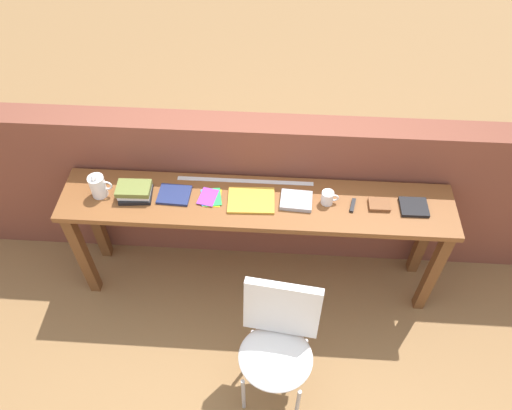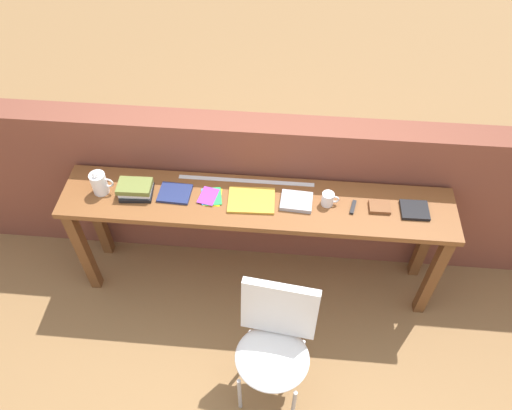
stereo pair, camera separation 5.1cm
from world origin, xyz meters
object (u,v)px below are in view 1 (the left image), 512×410
at_px(chair_white_moulded, 278,341).
at_px(pitcher_white, 98,186).
at_px(book_open_centre, 251,200).
at_px(magazine_cycling, 174,195).
at_px(book_repair_rightmost, 414,207).
at_px(leather_journal_brown, 379,205).
at_px(book_stack_leftmost, 135,191).
at_px(pamphlet_pile_colourful, 211,197).
at_px(multitool_folded, 353,205).
at_px(mug, 328,198).

distance_m(chair_white_moulded, pitcher_white, 1.46).
distance_m(pitcher_white, book_open_centre, 0.96).
distance_m(magazine_cycling, book_open_centre, 0.49).
bearing_deg(chair_white_moulded, magazine_cycling, 131.75).
xyz_separation_m(chair_white_moulded, magazine_cycling, (-0.70, 0.78, 0.36)).
distance_m(pitcher_white, book_repair_rightmost, 1.97).
height_order(pitcher_white, leather_journal_brown, pitcher_white).
distance_m(book_stack_leftmost, book_repair_rightmost, 1.75).
height_order(pamphlet_pile_colourful, book_repair_rightmost, book_repair_rightmost).
xyz_separation_m(book_stack_leftmost, book_repair_rightmost, (1.75, 0.00, -0.03)).
relative_size(leather_journal_brown, book_repair_rightmost, 0.76).
bearing_deg(book_stack_leftmost, pitcher_white, -179.23).
relative_size(book_stack_leftmost, multitool_folded, 2.02).
height_order(chair_white_moulded, magazine_cycling, magazine_cycling).
bearing_deg(pitcher_white, leather_journal_brown, 0.32).
bearing_deg(book_stack_leftmost, multitool_folded, -0.18).
xyz_separation_m(book_stack_leftmost, multitool_folded, (1.37, -0.00, -0.03)).
bearing_deg(multitool_folded, chair_white_moulded, -119.56).
xyz_separation_m(pitcher_white, book_repair_rightmost, (1.97, 0.01, -0.07)).
bearing_deg(leather_journal_brown, magazine_cycling, 178.97).
xyz_separation_m(pitcher_white, book_open_centre, (0.96, 0.00, -0.07)).
relative_size(chair_white_moulded, book_repair_rightmost, 5.21).
bearing_deg(chair_white_moulded, book_stack_leftmost, 140.92).
bearing_deg(chair_white_moulded, book_repair_rightmost, 43.45).
xyz_separation_m(book_open_centre, multitool_folded, (0.64, -0.00, -0.00)).
bearing_deg(pitcher_white, book_repair_rightmost, 0.15).
height_order(magazine_cycling, book_repair_rightmost, book_repair_rightmost).
relative_size(chair_white_moulded, book_stack_leftmost, 4.02).
bearing_deg(pitcher_white, pamphlet_pile_colourful, 1.05).
bearing_deg(mug, pamphlet_pile_colourful, -179.41).
distance_m(book_stack_leftmost, book_open_centre, 0.74).
bearing_deg(leather_journal_brown, book_repair_rightmost, -1.94).
distance_m(book_open_centre, multitool_folded, 0.64).
distance_m(chair_white_moulded, book_open_centre, 0.87).
bearing_deg(book_stack_leftmost, chair_white_moulded, -39.08).
relative_size(pitcher_white, book_repair_rightmost, 1.07).
bearing_deg(book_open_centre, book_stack_leftmost, 177.59).
height_order(chair_white_moulded, book_open_centre, book_open_centre).
xyz_separation_m(chair_white_moulded, leather_journal_brown, (0.60, 0.77, 0.37)).
distance_m(pamphlet_pile_colourful, mug, 0.74).
relative_size(book_open_centre, book_repair_rightmost, 1.71).
xyz_separation_m(multitool_folded, book_repair_rightmost, (0.38, 0.01, 0.00)).
relative_size(book_open_centre, leather_journal_brown, 2.25).
bearing_deg(pamphlet_pile_colourful, pitcher_white, -178.95).
relative_size(chair_white_moulded, mug, 8.10).
xyz_separation_m(chair_white_moulded, book_stack_leftmost, (-0.94, 0.76, 0.39)).
bearing_deg(mug, book_stack_leftmost, -179.18).
relative_size(magazine_cycling, mug, 1.83).
distance_m(pitcher_white, book_stack_leftmost, 0.23).
xyz_separation_m(chair_white_moulded, multitool_folded, (0.43, 0.76, 0.36)).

